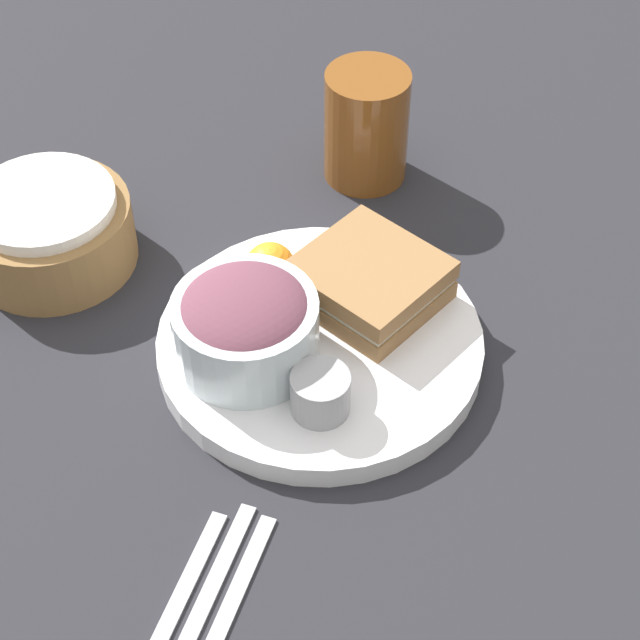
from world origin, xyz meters
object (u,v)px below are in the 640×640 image
object	(u,v)px
drink_glass	(366,126)
dressing_cup	(320,393)
bread_basket	(49,230)
fork	(223,622)
spoon	(175,607)
salad_bowl	(245,324)
plate	(320,345)
sandwich	(369,281)
knife	(199,615)

from	to	relation	value
drink_glass	dressing_cup	bearing A→B (deg)	-157.21
drink_glass	bread_basket	world-z (taller)	drink_glass
drink_glass	fork	bearing A→B (deg)	-162.06
drink_glass	spoon	distance (m)	0.51
salad_bowl	dressing_cup	xyz separation A→B (m)	(-0.02, -0.08, -0.02)
plate	spoon	world-z (taller)	plate
plate	salad_bowl	xyz separation A→B (m)	(-0.05, 0.04, 0.05)
drink_glass	spoon	world-z (taller)	drink_glass
sandwich	spoon	size ratio (longest dim) A/B	0.80
knife	salad_bowl	bearing A→B (deg)	-167.27
knife	spoon	world-z (taller)	same
plate	sandwich	bearing A→B (deg)	-12.36
salad_bowl	bread_basket	bearing A→B (deg)	83.96
dressing_cup	fork	distance (m)	0.19
drink_glass	knife	world-z (taller)	drink_glass
bread_basket	salad_bowl	bearing A→B (deg)	-96.04
sandwich	fork	xyz separation A→B (m)	(-0.31, -0.06, -0.04)
salad_bowl	fork	bearing A→B (deg)	-151.19
salad_bowl	bread_basket	xyz separation A→B (m)	(0.02, 0.23, -0.02)
spoon	knife	bearing A→B (deg)	90.00
knife	spoon	bearing A→B (deg)	-90.00
bread_basket	sandwich	bearing A→B (deg)	-73.55
dressing_cup	bread_basket	size ratio (longest dim) A/B	0.31
spoon	dressing_cup	bearing A→B (deg)	166.98
fork	salad_bowl	bearing A→B (deg)	-162.91
sandwich	drink_glass	bearing A→B (deg)	29.87
plate	knife	bearing A→B (deg)	-168.27
fork	sandwich	bearing A→B (deg)	178.69
sandwich	knife	size ratio (longest dim) A/B	0.68
plate	sandwich	xyz separation A→B (m)	(0.06, -0.01, 0.03)
dressing_cup	fork	bearing A→B (deg)	-170.51
bread_basket	spoon	xyz separation A→B (m)	(-0.23, -0.31, -0.03)
sandwich	fork	bearing A→B (deg)	-169.58
fork	spoon	distance (m)	0.04
bread_basket	knife	distance (m)	0.40
fork	knife	distance (m)	0.02
sandwich	drink_glass	size ratio (longest dim) A/B	1.13
fork	knife	xyz separation A→B (m)	(-0.00, 0.02, 0.00)
dressing_cup	salad_bowl	bearing A→B (deg)	77.70
sandwich	salad_bowl	xyz separation A→B (m)	(-0.11, 0.05, 0.02)
fork	knife	bearing A→B (deg)	-90.00
plate	salad_bowl	bearing A→B (deg)	139.88
plate	dressing_cup	distance (m)	0.08
plate	bread_basket	size ratio (longest dim) A/B	1.80
bread_basket	spoon	bearing A→B (deg)	-127.27
dressing_cup	knife	world-z (taller)	dressing_cup
salad_bowl	bread_basket	distance (m)	0.23
knife	spoon	distance (m)	0.02
plate	sandwich	distance (m)	0.07
salad_bowl	fork	xyz separation A→B (m)	(-0.20, -0.11, -0.06)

